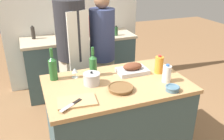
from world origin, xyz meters
TOP-DOWN VIEW (x-y plane):
  - kitchen_island at (0.00, 0.00)m, footprint 1.43×0.88m
  - back_counter at (0.00, 1.61)m, footprint 1.77×0.60m
  - back_wall at (0.00, 1.96)m, footprint 2.27×0.10m
  - roasting_pan at (0.24, 0.15)m, footprint 0.33×0.22m
  - wicker_basket at (-0.03, -0.17)m, footprint 0.24×0.24m
  - cutting_board at (-0.46, -0.23)m, footprint 0.35×0.24m
  - stock_pot at (-0.24, 0.05)m, footprint 0.17×0.17m
  - mixing_bowl at (0.42, -0.35)m, footprint 0.14×0.14m
  - juice_jug at (0.51, 0.05)m, footprint 0.09×0.09m
  - milk_jug at (0.47, -0.16)m, footprint 0.08×0.08m
  - wine_bottle_green at (-0.17, 0.23)m, footprint 0.08×0.08m
  - wine_bottle_dark at (-0.58, 0.29)m, footprint 0.08×0.08m
  - wine_glass_left at (-0.37, 0.26)m, footprint 0.07×0.07m
  - knife_chef at (-0.52, -0.29)m, footprint 0.21×0.16m
  - stand_mixer at (0.12, 1.60)m, footprint 0.18×0.14m
  - condiment_bottle_tall at (0.57, 1.47)m, footprint 0.06×0.06m
  - condiment_bottle_short at (-0.67, 1.74)m, footprint 0.06×0.06m
  - condiment_bottle_extra at (0.42, 1.61)m, footprint 0.05×0.05m
  - person_cook_aproned at (-0.26, 0.85)m, footprint 0.39×0.41m
  - person_cook_guest at (0.14, 0.86)m, footprint 0.32×0.32m

SIDE VIEW (x-z plane):
  - kitchen_island at x=0.00m, z-range 0.00..0.88m
  - back_counter at x=0.00m, z-range 0.00..0.93m
  - cutting_board at x=-0.46m, z-range 0.88..0.90m
  - knife_chef at x=-0.52m, z-range 0.90..0.91m
  - wicker_basket at x=-0.03m, z-range 0.89..0.93m
  - mixing_bowl at x=0.42m, z-range 0.89..0.94m
  - person_cook_guest at x=0.14m, z-range 0.09..1.75m
  - roasting_pan at x=0.24m, z-range 0.87..0.99m
  - stock_pot at x=-0.24m, z-range 0.87..1.01m
  - wine_glass_left at x=-0.37m, z-range 0.91..1.02m
  - milk_jug at x=0.47m, z-range 0.88..1.06m
  - juice_jug at x=0.51m, z-range 0.88..1.08m
  - condiment_bottle_extra at x=0.42m, z-range 0.92..1.05m
  - condiment_bottle_tall at x=0.57m, z-range 0.92..1.08m
  - person_cook_aproned at x=-0.26m, z-range 0.10..1.91m
  - wine_bottle_green at x=-0.17m, z-range 0.85..1.17m
  - wine_bottle_dark at x=-0.58m, z-range 0.85..1.18m
  - condiment_bottle_short at x=-0.67m, z-range 0.92..1.12m
  - stand_mixer at x=0.12m, z-range 0.90..1.21m
  - back_wall at x=0.00m, z-range 0.00..2.55m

